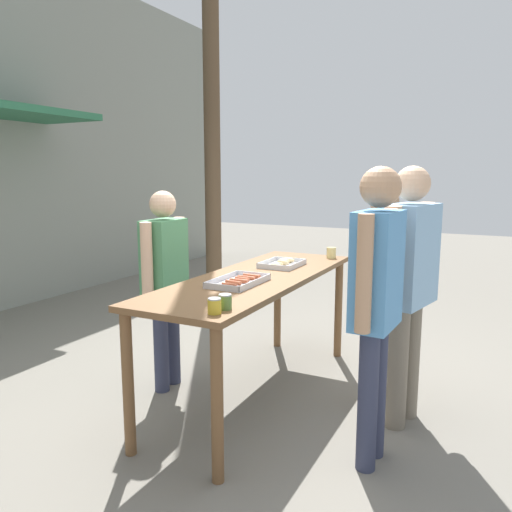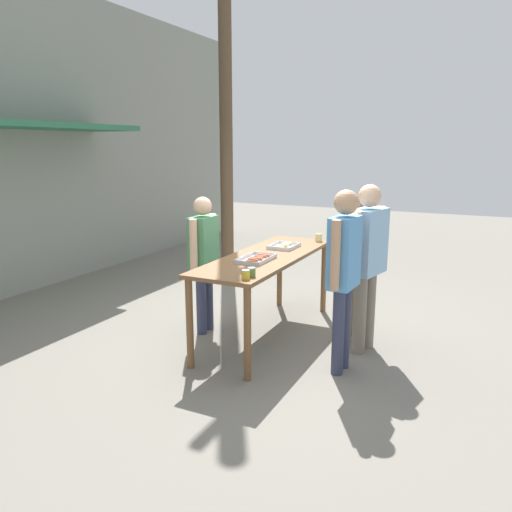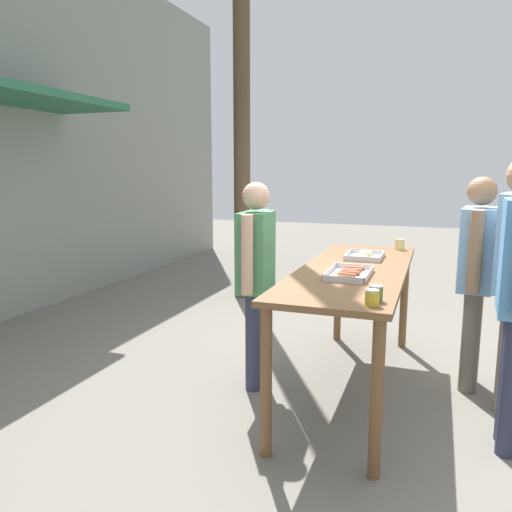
# 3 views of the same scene
# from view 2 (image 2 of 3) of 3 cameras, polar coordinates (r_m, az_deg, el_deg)

# --- Properties ---
(ground_plane) EXTENTS (24.00, 24.00, 0.00)m
(ground_plane) POSITION_cam_2_polar(r_m,az_deg,el_deg) (5.81, 1.20, -9.05)
(ground_plane) COLOR slate
(building_facade_back) EXTENTS (12.00, 1.11, 4.50)m
(building_facade_back) POSITION_cam_2_polar(r_m,az_deg,el_deg) (7.94, -26.47, 12.11)
(building_facade_back) COLOR gray
(building_facade_back) RESTS_ON ground
(serving_table) EXTENTS (2.32, 0.75, 0.95)m
(serving_table) POSITION_cam_2_polar(r_m,az_deg,el_deg) (5.56, 1.24, -1.04)
(serving_table) COLOR brown
(serving_table) RESTS_ON ground
(food_tray_sausages) EXTENTS (0.47, 0.28, 0.04)m
(food_tray_sausages) POSITION_cam_2_polar(r_m,az_deg,el_deg) (5.26, 0.03, -0.38)
(food_tray_sausages) COLOR silver
(food_tray_sausages) RESTS_ON serving_table
(food_tray_buns) EXTENTS (0.38, 0.29, 0.05)m
(food_tray_buns) POSITION_cam_2_polar(r_m,az_deg,el_deg) (5.93, 3.22, 1.15)
(food_tray_buns) COLOR silver
(food_tray_buns) RESTS_ON serving_table
(condiment_jar_mustard) EXTENTS (0.08, 0.08, 0.09)m
(condiment_jar_mustard) POSITION_cam_2_polar(r_m,az_deg,el_deg) (4.52, -1.19, -2.14)
(condiment_jar_mustard) COLOR gold
(condiment_jar_mustard) RESTS_ON serving_table
(condiment_jar_ketchup) EXTENTS (0.08, 0.08, 0.09)m
(condiment_jar_ketchup) POSITION_cam_2_polar(r_m,az_deg,el_deg) (4.60, -0.52, -1.86)
(condiment_jar_ketchup) COLOR #567A38
(condiment_jar_ketchup) RESTS_ON serving_table
(beer_cup) EXTENTS (0.09, 0.09, 0.10)m
(beer_cup) POSITION_cam_2_polar(r_m,az_deg,el_deg) (6.36, 7.18, 2.11)
(beer_cup) COLOR #DBC67A
(beer_cup) RESTS_ON serving_table
(person_server_behind_table) EXTENTS (0.56, 0.24, 1.58)m
(person_server_behind_table) POSITION_cam_2_polar(r_m,az_deg,el_deg) (5.70, -6.00, 0.37)
(person_server_behind_table) COLOR #333851
(person_server_behind_table) RESTS_ON ground
(person_customer_holding_hotdog) EXTENTS (0.55, 0.23, 1.75)m
(person_customer_holding_hotdog) POSITION_cam_2_polar(r_m,az_deg,el_deg) (4.69, 10.01, -0.96)
(person_customer_holding_hotdog) COLOR #333851
(person_customer_holding_hotdog) RESTS_ON ground
(person_customer_with_cup) EXTENTS (0.61, 0.29, 1.62)m
(person_customer_with_cup) POSITION_cam_2_polar(r_m,az_deg,el_deg) (5.57, 10.82, 0.08)
(person_customer_with_cup) COLOR #756B5B
(person_customer_with_cup) RESTS_ON ground
(person_customer_waiting_in_line) EXTENTS (0.65, 0.35, 1.76)m
(person_customer_waiting_in_line) POSITION_cam_2_polar(r_m,az_deg,el_deg) (5.24, 12.56, 0.17)
(person_customer_waiting_in_line) COLOR #756B5B
(person_customer_waiting_in_line) RESTS_ON ground
(utility_pole) EXTENTS (1.10, 0.21, 6.82)m
(utility_pole) POSITION_cam_2_polar(r_m,az_deg,el_deg) (8.47, -3.55, 21.77)
(utility_pole) COLOR brown
(utility_pole) RESTS_ON ground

